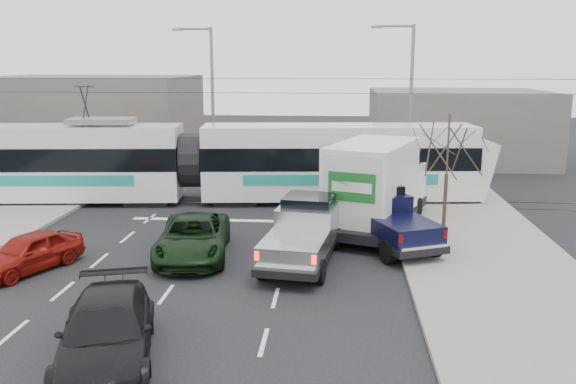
# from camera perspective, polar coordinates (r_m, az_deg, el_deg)

# --- Properties ---
(ground) EXTENTS (120.00, 120.00, 0.00)m
(ground) POSITION_cam_1_polar(r_m,az_deg,el_deg) (21.81, -4.85, -6.76)
(ground) COLOR black
(ground) RESTS_ON ground
(sidewalk_right) EXTENTS (6.00, 60.00, 0.15)m
(sidewalk_right) POSITION_cam_1_polar(r_m,az_deg,el_deg) (22.20, 18.89, -6.85)
(sidewalk_right) COLOR gray
(sidewalk_right) RESTS_ON ground
(rails) EXTENTS (60.00, 1.60, 0.03)m
(rails) POSITION_cam_1_polar(r_m,az_deg,el_deg) (31.34, -1.87, -0.83)
(rails) COLOR #33302D
(rails) RESTS_ON ground
(building_left) EXTENTS (14.00, 10.00, 6.00)m
(building_left) POSITION_cam_1_polar(r_m,az_deg,el_deg) (45.99, -17.84, 6.53)
(building_left) COLOR #66615C
(building_left) RESTS_ON ground
(building_right) EXTENTS (12.00, 10.00, 5.00)m
(building_right) POSITION_cam_1_polar(r_m,az_deg,el_deg) (45.38, 15.52, 5.97)
(building_right) COLOR #66615C
(building_right) RESTS_ON ground
(bare_tree) EXTENTS (2.40, 2.40, 5.00)m
(bare_tree) POSITION_cam_1_polar(r_m,az_deg,el_deg) (23.44, 14.73, 3.76)
(bare_tree) COLOR #47382B
(bare_tree) RESTS_ON ground
(traffic_signal) EXTENTS (0.44, 0.44, 3.60)m
(traffic_signal) POSITION_cam_1_polar(r_m,az_deg,el_deg) (27.35, 10.86, 2.87)
(traffic_signal) COLOR black
(traffic_signal) RESTS_ON ground
(street_lamp_near) EXTENTS (2.38, 0.25, 9.00)m
(street_lamp_near) POSITION_cam_1_polar(r_m,az_deg,el_deg) (34.61, 11.11, 8.72)
(street_lamp_near) COLOR slate
(street_lamp_near) RESTS_ON ground
(street_lamp_far) EXTENTS (2.38, 0.25, 9.00)m
(street_lamp_far) POSITION_cam_1_polar(r_m,az_deg,el_deg) (37.19, -7.36, 9.08)
(street_lamp_far) COLOR slate
(street_lamp_far) RESTS_ON ground
(catenary) EXTENTS (60.00, 0.20, 7.00)m
(catenary) POSITION_cam_1_polar(r_m,az_deg,el_deg) (30.71, -1.92, 6.22)
(catenary) COLOR black
(catenary) RESTS_ON ground
(tram) EXTENTS (28.63, 5.64, 5.81)m
(tram) POSITION_cam_1_polar(r_m,az_deg,el_deg) (31.19, -9.06, 2.81)
(tram) COLOR silver
(tram) RESTS_ON ground
(silver_pickup) EXTENTS (2.89, 6.29, 2.20)m
(silver_pickup) POSITION_cam_1_polar(r_m,az_deg,el_deg) (21.94, 1.58, -3.60)
(silver_pickup) COLOR black
(silver_pickup) RESTS_ON ground
(box_truck) EXTENTS (5.10, 8.07, 3.82)m
(box_truck) POSITION_cam_1_polar(r_m,az_deg,el_deg) (25.90, 8.30, 0.52)
(box_truck) COLOR black
(box_truck) RESTS_ON ground
(navy_pickup) EXTENTS (4.00, 5.77, 2.29)m
(navy_pickup) POSITION_cam_1_polar(r_m,az_deg,el_deg) (23.94, 8.98, -2.31)
(navy_pickup) COLOR black
(navy_pickup) RESTS_ON ground
(green_car) EXTENTS (3.10, 5.61, 1.49)m
(green_car) POSITION_cam_1_polar(r_m,az_deg,el_deg) (22.60, -8.87, -4.21)
(green_car) COLOR black
(green_car) RESTS_ON ground
(red_car) EXTENTS (3.05, 4.21, 1.33)m
(red_car) POSITION_cam_1_polar(r_m,az_deg,el_deg) (22.70, -23.11, -5.19)
(red_car) COLOR maroon
(red_car) RESTS_ON ground
(dark_car) EXTENTS (3.46, 5.64, 1.53)m
(dark_car) POSITION_cam_1_polar(r_m,az_deg,el_deg) (15.40, -16.62, -12.51)
(dark_car) COLOR black
(dark_car) RESTS_ON ground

